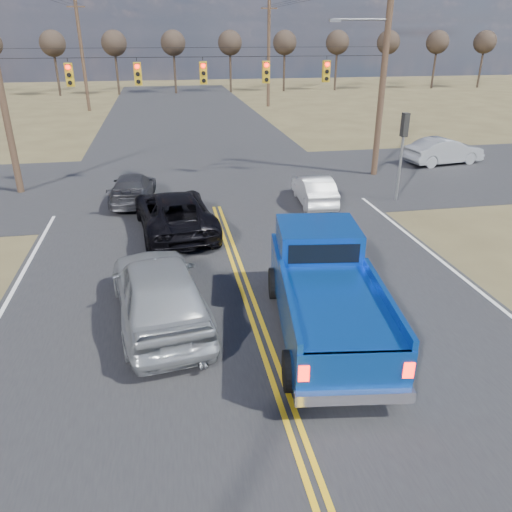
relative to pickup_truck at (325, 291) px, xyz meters
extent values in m
plane|color=brown|center=(-1.61, -3.62, -1.14)|extent=(160.00, 160.00, 0.00)
cube|color=#28282B|center=(-1.61, 6.38, -1.14)|extent=(14.00, 120.00, 0.02)
cube|color=#28282B|center=(-1.61, 14.38, -1.14)|extent=(120.00, 12.00, 0.02)
cylinder|color=#473323|center=(7.39, 14.38, 3.86)|extent=(0.32, 0.32, 10.00)
cylinder|color=black|center=(-1.61, 14.38, 4.86)|extent=(18.00, 0.02, 0.02)
cylinder|color=black|center=(-1.61, 14.38, 5.26)|extent=(18.00, 0.02, 0.02)
cube|color=#B28C14|center=(-7.61, 14.38, 4.16)|extent=(0.34, 0.24, 1.00)
cylinder|color=#FF0C05|center=(-7.61, 14.24, 4.49)|extent=(0.20, 0.06, 0.20)
cylinder|color=black|center=(-7.61, 14.24, 4.16)|extent=(0.20, 0.06, 0.20)
cylinder|color=black|center=(-7.61, 14.24, 3.83)|extent=(0.20, 0.06, 0.20)
cube|color=black|center=(-7.61, 14.21, 4.60)|extent=(0.24, 0.14, 0.03)
cube|color=#B28C14|center=(-4.61, 14.38, 4.16)|extent=(0.34, 0.24, 1.00)
cylinder|color=#FF0C05|center=(-4.61, 14.24, 4.49)|extent=(0.20, 0.06, 0.20)
cylinder|color=black|center=(-4.61, 14.24, 4.16)|extent=(0.20, 0.06, 0.20)
cylinder|color=black|center=(-4.61, 14.24, 3.83)|extent=(0.20, 0.06, 0.20)
cube|color=black|center=(-4.61, 14.21, 4.60)|extent=(0.24, 0.14, 0.03)
cube|color=#B28C14|center=(-1.61, 14.38, 4.16)|extent=(0.34, 0.24, 1.00)
cylinder|color=#FF0C05|center=(-1.61, 14.24, 4.49)|extent=(0.20, 0.06, 0.20)
cylinder|color=black|center=(-1.61, 14.24, 4.16)|extent=(0.20, 0.06, 0.20)
cylinder|color=black|center=(-1.61, 14.24, 3.83)|extent=(0.20, 0.06, 0.20)
cube|color=black|center=(-1.61, 14.21, 4.60)|extent=(0.24, 0.14, 0.03)
cube|color=#B28C14|center=(1.39, 14.38, 4.16)|extent=(0.34, 0.24, 1.00)
cylinder|color=#FF0C05|center=(1.39, 14.24, 4.49)|extent=(0.20, 0.06, 0.20)
cylinder|color=black|center=(1.39, 14.24, 4.16)|extent=(0.20, 0.06, 0.20)
cylinder|color=black|center=(1.39, 14.24, 3.83)|extent=(0.20, 0.06, 0.20)
cube|color=black|center=(1.39, 14.21, 4.60)|extent=(0.24, 0.14, 0.03)
cube|color=#B28C14|center=(4.39, 14.38, 4.16)|extent=(0.34, 0.24, 1.00)
cylinder|color=#FF0C05|center=(4.39, 14.24, 4.49)|extent=(0.20, 0.06, 0.20)
cylinder|color=black|center=(4.39, 14.24, 4.16)|extent=(0.20, 0.06, 0.20)
cylinder|color=black|center=(4.39, 14.24, 3.83)|extent=(0.20, 0.06, 0.20)
cube|color=black|center=(4.39, 14.21, 4.60)|extent=(0.24, 0.14, 0.03)
cylinder|color=slate|center=(6.59, 9.88, 0.46)|extent=(0.12, 0.12, 3.20)
cube|color=black|center=(6.59, 9.88, 2.26)|extent=(0.24, 0.34, 1.00)
cylinder|color=slate|center=(5.99, 14.38, 6.46)|extent=(2.80, 0.10, 0.10)
cube|color=slate|center=(4.69, 14.38, 6.41)|extent=(0.55, 0.22, 0.14)
cylinder|color=#473323|center=(-10.61, 42.38, 3.86)|extent=(0.32, 0.32, 10.00)
cube|color=#473323|center=(-10.61, 42.38, 8.06)|extent=(1.60, 0.12, 0.12)
cylinder|color=#473323|center=(7.39, 42.38, 3.86)|extent=(0.32, 0.32, 10.00)
cube|color=#473323|center=(7.39, 42.38, 8.06)|extent=(1.60, 0.12, 0.12)
cylinder|color=#33261C|center=(-15.61, 56.38, 1.61)|extent=(0.28, 0.28, 5.50)
sphere|color=#2D231C|center=(-15.61, 56.38, 4.76)|extent=(3.00, 3.00, 3.00)
cylinder|color=#33261C|center=(-8.61, 56.38, 1.61)|extent=(0.28, 0.28, 5.50)
sphere|color=#2D231C|center=(-8.61, 56.38, 4.76)|extent=(3.00, 3.00, 3.00)
cylinder|color=#33261C|center=(-1.61, 56.38, 1.61)|extent=(0.28, 0.28, 5.50)
sphere|color=#2D231C|center=(-1.61, 56.38, 4.76)|extent=(3.00, 3.00, 3.00)
cylinder|color=#33261C|center=(5.39, 56.38, 1.61)|extent=(0.28, 0.28, 5.50)
sphere|color=#2D231C|center=(5.39, 56.38, 4.76)|extent=(3.00, 3.00, 3.00)
cylinder|color=#33261C|center=(12.39, 56.38, 1.61)|extent=(0.28, 0.28, 5.50)
sphere|color=#2D231C|center=(12.39, 56.38, 4.76)|extent=(3.00, 3.00, 3.00)
cylinder|color=#33261C|center=(19.39, 56.38, 1.61)|extent=(0.28, 0.28, 5.50)
sphere|color=#2D231C|center=(19.39, 56.38, 4.76)|extent=(3.00, 3.00, 3.00)
cylinder|color=#33261C|center=(26.39, 56.38, 1.61)|extent=(0.28, 0.28, 5.50)
sphere|color=#2D231C|center=(26.39, 56.38, 4.76)|extent=(3.00, 3.00, 3.00)
cylinder|color=#33261C|center=(33.39, 56.38, 1.61)|extent=(0.28, 0.28, 5.50)
sphere|color=#2D231C|center=(33.39, 56.38, 4.76)|extent=(3.00, 3.00, 3.00)
cylinder|color=#33261C|center=(40.39, 56.38, 1.61)|extent=(0.28, 0.28, 5.50)
sphere|color=#2D231C|center=(40.39, 56.38, 4.76)|extent=(3.00, 3.00, 3.00)
cylinder|color=black|center=(-1.37, -2.09, -0.69)|extent=(0.48, 0.95, 0.91)
cylinder|color=black|center=(0.77, -2.38, -0.69)|extent=(0.48, 0.95, 0.91)
cylinder|color=black|center=(-0.82, 1.95, -0.69)|extent=(0.48, 0.95, 0.91)
cylinder|color=black|center=(1.31, 1.67, -0.69)|extent=(0.48, 0.95, 0.91)
cube|color=#0F43A4|center=(-0.03, -0.21, -0.12)|extent=(3.06, 6.37, 1.13)
cube|color=#0F43A4|center=(0.19, 1.42, 0.81)|extent=(2.34, 2.19, 0.82)
cube|color=black|center=(0.07, 0.49, 0.81)|extent=(1.81, 0.31, 0.51)
cube|color=#0F43A4|center=(-1.25, -1.25, 0.56)|extent=(0.61, 3.72, 0.23)
cube|color=#0F43A4|center=(0.88, -1.53, 0.56)|extent=(0.61, 3.72, 0.23)
cube|color=#0F43A4|center=(-0.43, -3.22, 0.10)|extent=(2.26, 0.39, 0.68)
cube|color=silver|center=(-0.44, -3.30, -0.52)|extent=(2.33, 0.51, 0.25)
cube|color=#FF0C05|center=(-1.43, -3.13, 0.05)|extent=(0.21, 0.09, 0.34)
cube|color=#FF0C05|center=(0.55, -3.40, 0.05)|extent=(0.21, 0.09, 0.34)
imported|color=#979B9F|center=(-4.09, 1.21, -0.21)|extent=(2.91, 5.71, 1.86)
imported|color=black|center=(-3.48, 7.75, -0.36)|extent=(3.25, 5.94, 1.58)
imported|color=white|center=(2.76, 10.16, -0.51)|extent=(1.62, 3.95, 1.27)
imported|color=#333438|center=(-5.20, 11.88, -0.51)|extent=(2.13, 4.51, 1.27)
imported|color=#9FA3A7|center=(12.31, 15.94, -0.39)|extent=(2.31, 4.77, 1.51)
camera|label=1|loc=(-3.70, -10.46, 5.87)|focal=35.00mm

